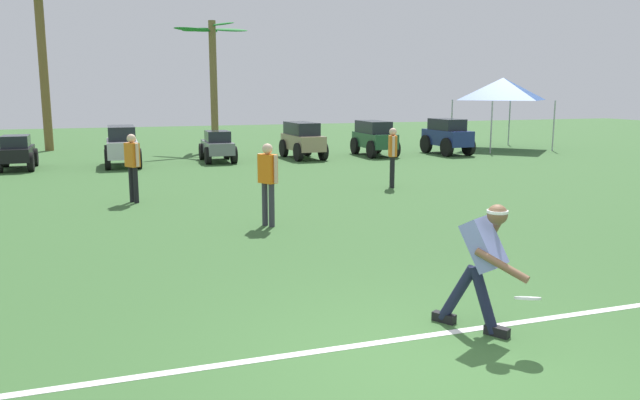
{
  "coord_description": "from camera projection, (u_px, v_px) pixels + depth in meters",
  "views": [
    {
      "loc": [
        -2.78,
        -4.85,
        2.54
      ],
      "look_at": [
        0.25,
        3.88,
        0.9
      ],
      "focal_mm": 35.0,
      "sensor_mm": 36.0,
      "label": 1
    }
  ],
  "objects": [
    {
      "name": "parked_car_slot_c",
      "position": [
        122.0,
        145.0,
        20.86
      ],
      "size": [
        1.16,
        2.41,
        1.34
      ],
      "color": "#B7BABF",
      "rests_on": "ground_plane"
    },
    {
      "name": "teammate_midfield",
      "position": [
        393.0,
        152.0,
        16.27
      ],
      "size": [
        0.3,
        0.49,
        1.56
      ],
      "color": "black",
      "rests_on": "ground_plane"
    },
    {
      "name": "event_tent",
      "position": [
        503.0,
        89.0,
        26.75
      ],
      "size": [
        3.21,
        3.21,
        3.05
      ],
      "color": "#B2B5BA",
      "rests_on": "ground_plane"
    },
    {
      "name": "palm_tree_left_of_centre",
      "position": [
        213.0,
        72.0,
        25.98
      ],
      "size": [
        3.22,
        3.23,
        5.34
      ],
      "color": "brown",
      "rests_on": "ground_plane"
    },
    {
      "name": "palm_tree_far_left",
      "position": [
        42.0,
        50.0,
        25.55
      ],
      "size": [
        3.41,
        3.36,
        7.0
      ],
      "color": "brown",
      "rests_on": "ground_plane"
    },
    {
      "name": "parked_car_slot_f",
      "position": [
        374.0,
        137.0,
        24.25
      ],
      "size": [
        1.17,
        2.41,
        1.34
      ],
      "color": "#235133",
      "rests_on": "ground_plane"
    },
    {
      "name": "teammate_near_sideline",
      "position": [
        132.0,
        161.0,
        14.07
      ],
      "size": [
        0.34,
        0.46,
        1.56
      ],
      "color": "black",
      "rests_on": "ground_plane"
    },
    {
      "name": "parked_car_slot_g",
      "position": [
        447.0,
        135.0,
        24.77
      ],
      "size": [
        1.23,
        2.38,
        1.4
      ],
      "color": "navy",
      "rests_on": "ground_plane"
    },
    {
      "name": "ground_plane",
      "position": [
        430.0,
        364.0,
        5.85
      ],
      "size": [
        80.0,
        80.0,
        0.0
      ],
      "primitive_type": "plane",
      "color": "#37612F"
    },
    {
      "name": "frisbee_thrower",
      "position": [
        482.0,
        260.0,
        6.51
      ],
      "size": [
        0.59,
        1.1,
        1.39
      ],
      "color": "#191E38",
      "rests_on": "ground_plane"
    },
    {
      "name": "teammate_deep",
      "position": [
        268.0,
        177.0,
        11.62
      ],
      "size": [
        0.34,
        0.46,
        1.56
      ],
      "color": "#33333D",
      "rests_on": "ground_plane"
    },
    {
      "name": "parked_car_slot_d",
      "position": [
        217.0,
        146.0,
        22.22
      ],
      "size": [
        1.12,
        2.22,
        1.1
      ],
      "color": "slate",
      "rests_on": "ground_plane"
    },
    {
      "name": "frisbee_in_flight",
      "position": [
        528.0,
        298.0,
        6.04
      ],
      "size": [
        0.33,
        0.33,
        0.09
      ],
      "color": "white"
    },
    {
      "name": "parked_car_slot_b",
      "position": [
        17.0,
        152.0,
        20.04
      ],
      "size": [
        1.11,
        2.21,
        1.1
      ],
      "color": "black",
      "rests_on": "ground_plane"
    },
    {
      "name": "field_line_paint",
      "position": [
        401.0,
        339.0,
        6.42
      ],
      "size": [
        21.31,
        0.2,
        0.01
      ],
      "primitive_type": "cube",
      "rotation": [
        0.0,
        0.0,
        -0.0
      ],
      "color": "white",
      "rests_on": "ground_plane"
    },
    {
      "name": "parked_car_slot_e",
      "position": [
        302.0,
        139.0,
        23.25
      ],
      "size": [
        1.24,
        2.44,
        1.34
      ],
      "color": "#998466",
      "rests_on": "ground_plane"
    }
  ]
}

